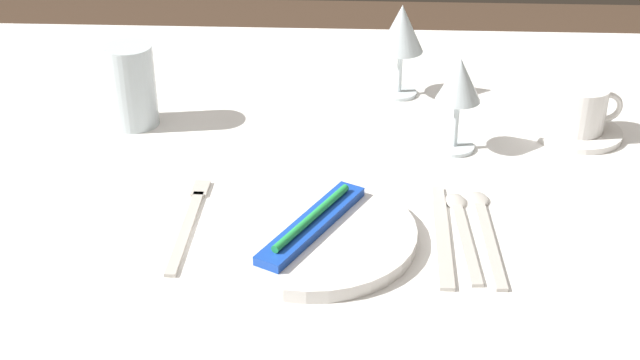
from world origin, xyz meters
name	(u,v)px	position (x,y,z in m)	size (l,w,h in m)	color
dining_table	(321,201)	(0.00, 0.00, 0.66)	(1.80, 1.11, 0.74)	white
dinner_plate	(316,234)	(0.00, -0.23, 0.75)	(0.27, 0.27, 0.02)	white
toothbrush_package	(316,223)	(0.00, -0.23, 0.77)	(0.13, 0.20, 0.02)	blue
fork_outer	(189,220)	(-0.16, -0.20, 0.74)	(0.02, 0.23, 0.00)	beige
dinner_knife	(442,236)	(0.17, -0.22, 0.74)	(0.02, 0.24, 0.00)	beige
spoon_soup	(462,225)	(0.19, -0.19, 0.74)	(0.03, 0.21, 0.01)	beige
spoon_dessert	(485,225)	(0.22, -0.19, 0.74)	(0.03, 0.23, 0.01)	beige
saucer_left	(577,132)	(0.40, 0.08, 0.74)	(0.14, 0.14, 0.01)	white
coffee_cup_left	(582,108)	(0.40, 0.08, 0.79)	(0.10, 0.08, 0.07)	white
wine_glass_centre	(401,32)	(0.12, 0.23, 0.85)	(0.08, 0.08, 0.16)	silver
wine_glass_left	(459,85)	(0.20, 0.03, 0.84)	(0.07, 0.07, 0.15)	silver
drink_tumbler	(132,90)	(-0.30, 0.09, 0.80)	(0.08, 0.08, 0.13)	silver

